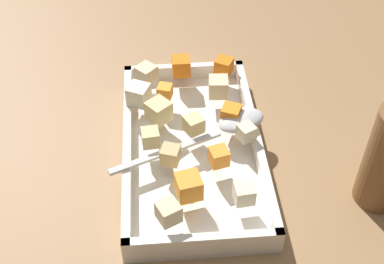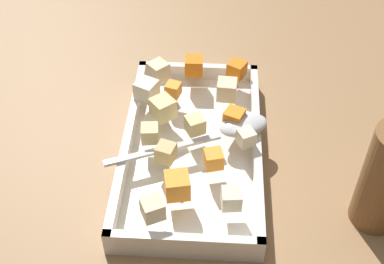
% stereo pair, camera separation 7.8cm
% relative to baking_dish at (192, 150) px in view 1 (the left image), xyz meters
% --- Properties ---
extents(ground_plane, '(4.00, 4.00, 0.00)m').
position_rel_baking_dish_xyz_m(ground_plane, '(-0.02, -0.01, -0.01)').
color(ground_plane, '#936D47').
extents(baking_dish, '(0.38, 0.21, 0.04)m').
position_rel_baking_dish_xyz_m(baking_dish, '(0.00, 0.00, 0.00)').
color(baking_dish, white).
rests_on(baking_dish, ground_plane).
extents(carrot_chunk_near_right, '(0.04, 0.04, 0.03)m').
position_rel_baking_dish_xyz_m(carrot_chunk_near_right, '(0.11, -0.01, 0.05)').
color(carrot_chunk_near_right, orange).
rests_on(carrot_chunk_near_right, baking_dish).
extents(carrot_chunk_far_right, '(0.04, 0.04, 0.03)m').
position_rel_baking_dish_xyz_m(carrot_chunk_far_right, '(-0.03, 0.06, 0.04)').
color(carrot_chunk_far_right, orange).
rests_on(carrot_chunk_far_right, baking_dish).
extents(carrot_chunk_corner_sw, '(0.04, 0.04, 0.03)m').
position_rel_baking_dish_xyz_m(carrot_chunk_corner_sw, '(-0.16, 0.07, 0.04)').
color(carrot_chunk_corner_sw, orange).
rests_on(carrot_chunk_corner_sw, baking_dish).
extents(carrot_chunk_near_left, '(0.03, 0.03, 0.03)m').
position_rel_baking_dish_xyz_m(carrot_chunk_near_left, '(0.06, 0.03, 0.04)').
color(carrot_chunk_near_left, orange).
rests_on(carrot_chunk_near_left, baking_dish).
extents(carrot_chunk_mid_right, '(0.03, 0.03, 0.03)m').
position_rel_baking_dish_xyz_m(carrot_chunk_mid_right, '(-0.16, -0.00, 0.04)').
color(carrot_chunk_mid_right, orange).
rests_on(carrot_chunk_mid_right, baking_dish).
extents(carrot_chunk_under_handle, '(0.03, 0.03, 0.02)m').
position_rel_baking_dish_xyz_m(carrot_chunk_under_handle, '(-0.10, -0.04, 0.04)').
color(carrot_chunk_under_handle, orange).
rests_on(carrot_chunk_under_handle, baking_dish).
extents(potato_chunk_corner_se, '(0.03, 0.03, 0.03)m').
position_rel_baking_dish_xyz_m(potato_chunk_corner_se, '(0.13, 0.06, 0.04)').
color(potato_chunk_corner_se, beige).
rests_on(potato_chunk_corner_se, baking_dish).
extents(potato_chunk_near_spoon, '(0.03, 0.03, 0.03)m').
position_rel_baking_dish_xyz_m(potato_chunk_near_spoon, '(0.01, -0.06, 0.04)').
color(potato_chunk_near_spoon, '#E0CC89').
rests_on(potato_chunk_near_spoon, baking_dish).
extents(potato_chunk_heap_side, '(0.04, 0.04, 0.03)m').
position_rel_baking_dish_xyz_m(potato_chunk_heap_side, '(0.15, -0.04, 0.04)').
color(potato_chunk_heap_side, beige).
rests_on(potato_chunk_heap_side, baking_dish).
extents(potato_chunk_rim_edge, '(0.04, 0.04, 0.03)m').
position_rel_baking_dish_xyz_m(potato_chunk_rim_edge, '(-0.14, -0.07, 0.04)').
color(potato_chunk_rim_edge, beige).
rests_on(potato_chunk_rim_edge, baking_dish).
extents(potato_chunk_corner_ne, '(0.03, 0.03, 0.03)m').
position_rel_baking_dish_xyz_m(potato_chunk_corner_ne, '(0.05, -0.04, 0.04)').
color(potato_chunk_corner_ne, tan).
rests_on(potato_chunk_corner_ne, baking_dish).
extents(potato_chunk_back_center, '(0.03, 0.03, 0.03)m').
position_rel_baking_dish_xyz_m(potato_chunk_back_center, '(-0.10, 0.05, 0.04)').
color(potato_chunk_back_center, beige).
rests_on(potato_chunk_back_center, baking_dish).
extents(potato_chunk_front_center, '(0.04, 0.04, 0.03)m').
position_rel_baking_dish_xyz_m(potato_chunk_front_center, '(-0.01, 0.00, 0.04)').
color(potato_chunk_front_center, '#E0CC89').
rests_on(potato_chunk_front_center, baking_dish).
extents(potato_chunk_far_left, '(0.03, 0.03, 0.02)m').
position_rel_baking_dish_xyz_m(potato_chunk_far_left, '(0.01, 0.08, 0.04)').
color(potato_chunk_far_left, beige).
rests_on(potato_chunk_far_left, baking_dish).
extents(potato_chunk_heap_top, '(0.05, 0.05, 0.03)m').
position_rel_baking_dish_xyz_m(potato_chunk_heap_top, '(-0.05, -0.05, 0.05)').
color(potato_chunk_heap_top, '#E0CC89').
rests_on(potato_chunk_heap_top, baking_dish).
extents(parsnip_chunk_mid_left, '(0.04, 0.04, 0.03)m').
position_rel_baking_dish_xyz_m(parsnip_chunk_mid_left, '(-0.09, -0.08, 0.05)').
color(parsnip_chunk_mid_left, silver).
rests_on(parsnip_chunk_mid_left, baking_dish).
extents(serving_spoon, '(0.12, 0.25, 0.02)m').
position_rel_baking_dish_xyz_m(serving_spoon, '(-0.01, 0.06, 0.04)').
color(serving_spoon, silver).
rests_on(serving_spoon, baking_dish).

